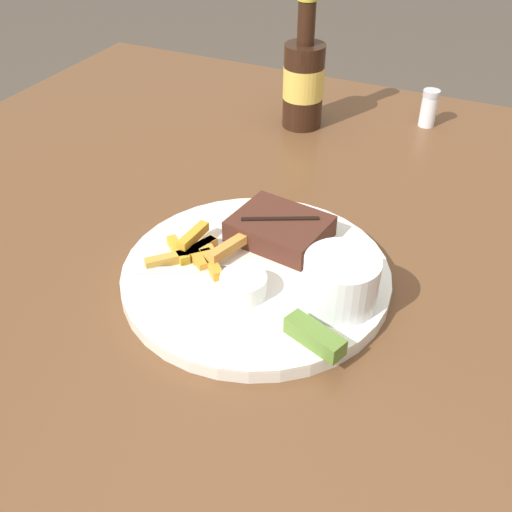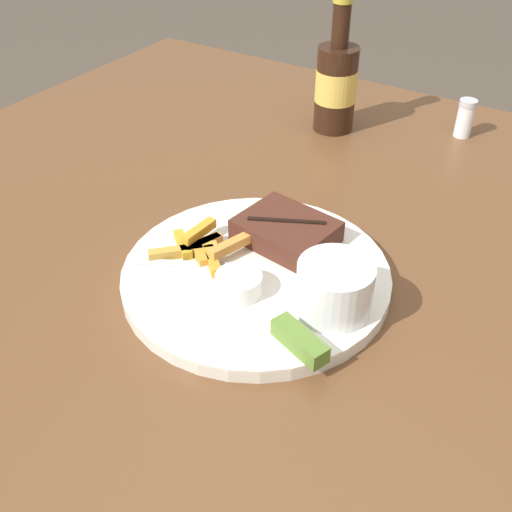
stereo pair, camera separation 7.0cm
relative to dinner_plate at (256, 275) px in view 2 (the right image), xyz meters
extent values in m
cube|color=brown|center=(0.00, 0.00, -0.03)|extent=(1.35, 1.33, 0.04)
cylinder|color=brown|center=(-0.61, 0.61, -0.39)|extent=(0.06, 0.06, 0.69)
cylinder|color=silver|center=(0.00, 0.00, 0.00)|extent=(0.32, 0.32, 0.01)
cylinder|color=white|center=(0.00, 0.00, 0.01)|extent=(0.32, 0.32, 0.00)
cube|color=#472319|center=(0.00, 0.07, 0.02)|extent=(0.13, 0.11, 0.03)
cube|color=black|center=(0.00, 0.07, 0.04)|extent=(0.09, 0.05, 0.00)
cube|color=orange|center=(-0.05, -0.02, 0.02)|extent=(0.05, 0.04, 0.01)
cube|color=#CD8437|center=(-0.04, 0.02, 0.03)|extent=(0.04, 0.08, 0.01)
cube|color=orange|center=(-0.09, 0.01, 0.03)|extent=(0.02, 0.05, 0.01)
cube|color=gold|center=(-0.09, -0.02, 0.02)|extent=(0.07, 0.07, 0.01)
cube|color=#C18628|center=(-0.08, -0.01, 0.02)|extent=(0.06, 0.05, 0.01)
cube|color=#C9873F|center=(-0.08, 0.00, 0.02)|extent=(0.03, 0.05, 0.01)
cube|color=gold|center=(-0.10, -0.01, 0.02)|extent=(0.05, 0.04, 0.01)
cube|color=gold|center=(-0.08, 0.00, 0.02)|extent=(0.03, 0.05, 0.01)
cylinder|color=white|center=(0.11, -0.01, 0.04)|extent=(0.08, 0.08, 0.06)
cylinder|color=beige|center=(0.11, -0.01, 0.06)|extent=(0.08, 0.08, 0.01)
cylinder|color=silver|center=(0.01, -0.05, 0.02)|extent=(0.05, 0.05, 0.02)
cylinder|color=#C67A4C|center=(0.01, -0.05, 0.03)|extent=(0.05, 0.05, 0.01)
cube|color=#567A2D|center=(0.11, -0.08, 0.02)|extent=(0.07, 0.04, 0.02)
cube|color=#B7B7BC|center=(-0.09, -0.04, 0.01)|extent=(0.09, 0.06, 0.00)
cube|color=#B7B7BC|center=(-0.02, -0.02, 0.01)|extent=(0.03, 0.02, 0.00)
cube|color=#B7B7BC|center=(-0.02, -0.01, 0.01)|extent=(0.03, 0.02, 0.00)
cube|color=#B7B7BC|center=(-0.03, -0.01, 0.01)|extent=(0.03, 0.02, 0.00)
cylinder|color=black|center=(-0.11, 0.43, 0.06)|extent=(0.07, 0.07, 0.14)
cylinder|color=gold|center=(-0.11, 0.43, 0.07)|extent=(0.07, 0.07, 0.05)
cylinder|color=black|center=(-0.11, 0.43, 0.17)|extent=(0.03, 0.03, 0.07)
cylinder|color=white|center=(0.09, 0.52, 0.02)|extent=(0.03, 0.03, 0.05)
cylinder|color=#B7B7BC|center=(0.09, 0.52, 0.05)|extent=(0.03, 0.03, 0.01)
camera|label=1|loc=(0.24, -0.50, 0.46)|focal=42.00mm
camera|label=2|loc=(0.30, -0.47, 0.46)|focal=42.00mm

